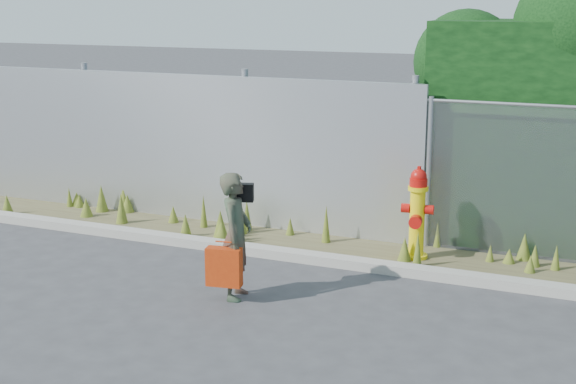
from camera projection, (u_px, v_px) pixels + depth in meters
The scene contains 8 objects.
ground at pixel (263, 313), 8.59m from camera, with size 80.00×80.00×0.00m, color #373639.
curb at pixel (322, 259), 10.19m from camera, with size 16.00×0.22×0.12m, color gray.
weed_strip at pixel (336, 239), 10.80m from camera, with size 16.00×1.29×0.53m.
corrugated_fence at pixel (152, 145), 12.25m from camera, with size 8.50×0.21×2.30m.
fire_hydrant at pixel (417, 215), 10.24m from camera, with size 0.41×0.37×1.23m.
woman at pixel (236, 236), 8.90m from camera, with size 0.53×0.34×1.44m, color #0F6240.
red_tote_bag at pixel (224, 267), 8.81m from camera, with size 0.39×0.14×0.52m.
black_shoulder_bag at pixel (241, 192), 8.92m from camera, with size 0.27×0.11×0.20m.
Camera 1 is at (3.38, -7.30, 3.31)m, focal length 50.00 mm.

